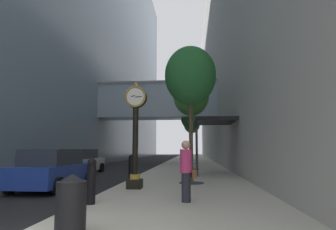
{
  "coord_description": "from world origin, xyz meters",
  "views": [
    {
      "loc": [
        3.14,
        -3.74,
        1.62
      ],
      "look_at": [
        0.86,
        22.09,
        4.82
      ],
      "focal_mm": 29.54,
      "sensor_mm": 36.0,
      "label": 1
    }
  ],
  "objects_px": {
    "street_tree_far": "(192,124)",
    "pedestrian_walking": "(186,169)",
    "street_tree_mid_near": "(191,96)",
    "car_blue_mid": "(54,170)",
    "street_tree_near": "(190,76)",
    "bollard_nearest": "(91,180)",
    "trash_bin": "(71,204)",
    "car_silver_near": "(80,162)",
    "street_clock": "(135,130)",
    "bollard_third": "(131,168)",
    "street_tree_mid_far": "(192,118)"
  },
  "relations": [
    {
      "from": "bollard_nearest",
      "to": "bollard_third",
      "type": "relative_size",
      "value": 1.0
    },
    {
      "from": "street_clock",
      "to": "street_tree_mid_near",
      "type": "xyz_separation_m",
      "value": [
        2.14,
        10.15,
        3.27
      ]
    },
    {
      "from": "street_clock",
      "to": "street_tree_mid_near",
      "type": "height_order",
      "value": "street_tree_mid_near"
    },
    {
      "from": "street_tree_far",
      "to": "car_blue_mid",
      "type": "xyz_separation_m",
      "value": [
        -5.61,
        -26.26,
        -4.19
      ]
    },
    {
      "from": "bollard_nearest",
      "to": "car_blue_mid",
      "type": "distance_m",
      "value": 4.58
    },
    {
      "from": "street_tree_far",
      "to": "pedestrian_walking",
      "type": "xyz_separation_m",
      "value": [
        -0.12,
        -29.27,
        -3.92
      ]
    },
    {
      "from": "street_tree_far",
      "to": "car_blue_mid",
      "type": "relative_size",
      "value": 1.45
    },
    {
      "from": "street_clock",
      "to": "street_tree_far",
      "type": "xyz_separation_m",
      "value": [
        2.14,
        26.74,
        2.6
      ]
    },
    {
      "from": "street_tree_mid_near",
      "to": "street_tree_far",
      "type": "distance_m",
      "value": 16.61
    },
    {
      "from": "bollard_nearest",
      "to": "trash_bin",
      "type": "height_order",
      "value": "bollard_nearest"
    },
    {
      "from": "bollard_nearest",
      "to": "street_tree_far",
      "type": "xyz_separation_m",
      "value": [
        2.7,
        29.8,
        4.19
      ]
    },
    {
      "from": "street_tree_mid_near",
      "to": "street_tree_mid_far",
      "type": "xyz_separation_m",
      "value": [
        0.0,
        8.3,
        -0.72
      ]
    },
    {
      "from": "bollard_third",
      "to": "street_clock",
      "type": "bearing_deg",
      "value": -73.46
    },
    {
      "from": "trash_bin",
      "to": "car_silver_near",
      "type": "relative_size",
      "value": 0.25
    },
    {
      "from": "bollard_nearest",
      "to": "street_tree_mid_near",
      "type": "height_order",
      "value": "street_tree_mid_near"
    },
    {
      "from": "trash_bin",
      "to": "pedestrian_walking",
      "type": "height_order",
      "value": "pedestrian_walking"
    },
    {
      "from": "street_clock",
      "to": "car_blue_mid",
      "type": "bearing_deg",
      "value": 172.01
    },
    {
      "from": "bollard_third",
      "to": "street_tree_near",
      "type": "height_order",
      "value": "street_tree_near"
    },
    {
      "from": "street_tree_near",
      "to": "pedestrian_walking",
      "type": "distance_m",
      "value": 5.85
    },
    {
      "from": "bollard_nearest",
      "to": "street_tree_far",
      "type": "distance_m",
      "value": 30.21
    },
    {
      "from": "street_tree_mid_near",
      "to": "car_silver_near",
      "type": "bearing_deg",
      "value": -159.39
    },
    {
      "from": "trash_bin",
      "to": "pedestrian_walking",
      "type": "bearing_deg",
      "value": 59.01
    },
    {
      "from": "street_tree_mid_near",
      "to": "trash_bin",
      "type": "bearing_deg",
      "value": -97.38
    },
    {
      "from": "street_tree_near",
      "to": "trash_bin",
      "type": "relative_size",
      "value": 5.89
    },
    {
      "from": "street_clock",
      "to": "street_tree_mid_far",
      "type": "relative_size",
      "value": 0.67
    },
    {
      "from": "bollard_third",
      "to": "car_blue_mid",
      "type": "bearing_deg",
      "value": -154.09
    },
    {
      "from": "street_tree_mid_near",
      "to": "bollard_third",
      "type": "bearing_deg",
      "value": -108.15
    },
    {
      "from": "bollard_third",
      "to": "street_tree_far",
      "type": "distance_m",
      "value": 25.34
    },
    {
      "from": "trash_bin",
      "to": "pedestrian_walking",
      "type": "relative_size",
      "value": 0.61
    },
    {
      "from": "street_tree_near",
      "to": "street_tree_mid_near",
      "type": "height_order",
      "value": "street_tree_mid_near"
    },
    {
      "from": "street_tree_mid_far",
      "to": "bollard_nearest",
      "type": "bearing_deg",
      "value": -97.17
    },
    {
      "from": "pedestrian_walking",
      "to": "car_silver_near",
      "type": "distance_m",
      "value": 12.27
    },
    {
      "from": "street_clock",
      "to": "bollard_third",
      "type": "bearing_deg",
      "value": 106.54
    },
    {
      "from": "bollard_third",
      "to": "street_tree_far",
      "type": "height_order",
      "value": "street_tree_far"
    },
    {
      "from": "street_tree_far",
      "to": "street_tree_mid_near",
      "type": "bearing_deg",
      "value": -90.0
    },
    {
      "from": "street_clock",
      "to": "bollard_third",
      "type": "xyz_separation_m",
      "value": [
        -0.56,
        1.9,
        -1.59
      ]
    },
    {
      "from": "street_clock",
      "to": "street_tree_near",
      "type": "relative_size",
      "value": 0.66
    },
    {
      "from": "bollard_nearest",
      "to": "street_tree_near",
      "type": "bearing_deg",
      "value": 61.12
    },
    {
      "from": "street_tree_far",
      "to": "car_blue_mid",
      "type": "bearing_deg",
      "value": -102.07
    },
    {
      "from": "street_tree_mid_near",
      "to": "car_blue_mid",
      "type": "xyz_separation_m",
      "value": [
        -5.61,
        -9.66,
        -4.86
      ]
    },
    {
      "from": "trash_bin",
      "to": "street_clock",
      "type": "bearing_deg",
      "value": 90.8
    },
    {
      "from": "bollard_third",
      "to": "street_tree_mid_far",
      "type": "relative_size",
      "value": 0.2
    },
    {
      "from": "street_tree_mid_near",
      "to": "car_blue_mid",
      "type": "bearing_deg",
      "value": -120.16
    },
    {
      "from": "bollard_nearest",
      "to": "trash_bin",
      "type": "distance_m",
      "value": 2.77
    },
    {
      "from": "bollard_third",
      "to": "street_tree_near",
      "type": "distance_m",
      "value": 4.96
    },
    {
      "from": "bollard_third",
      "to": "street_tree_far",
      "type": "bearing_deg",
      "value": 83.79
    },
    {
      "from": "bollard_nearest",
      "to": "street_tree_near",
      "type": "xyz_separation_m",
      "value": [
        2.7,
        4.9,
        4.16
      ]
    },
    {
      "from": "bollard_third",
      "to": "street_tree_mid_far",
      "type": "xyz_separation_m",
      "value": [
        2.7,
        16.54,
        4.14
      ]
    },
    {
      "from": "bollard_nearest",
      "to": "car_silver_near",
      "type": "height_order",
      "value": "car_silver_near"
    },
    {
      "from": "bollard_third",
      "to": "pedestrian_walking",
      "type": "xyz_separation_m",
      "value": [
        2.58,
        -4.43,
        0.27
      ]
    }
  ]
}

